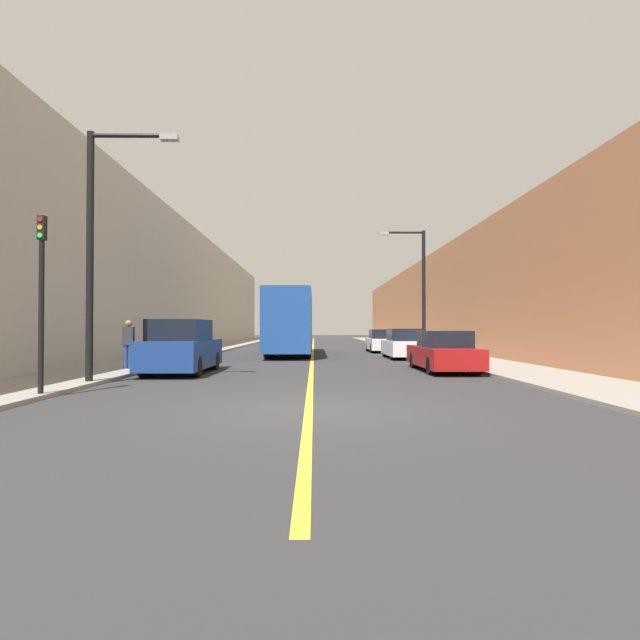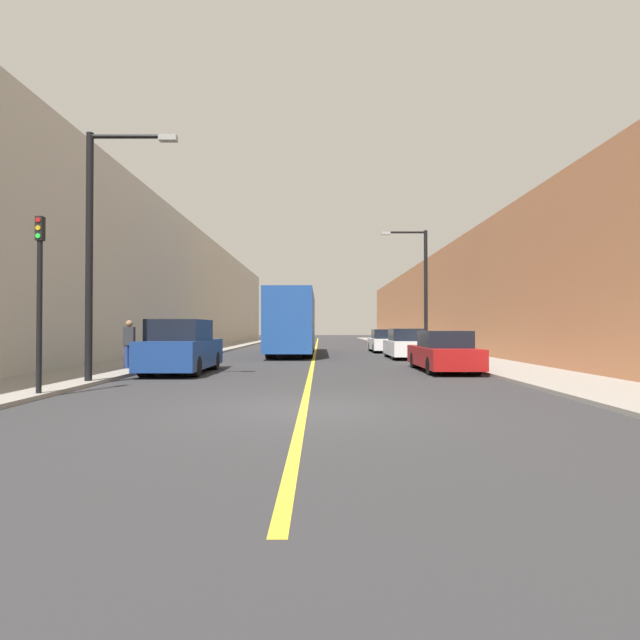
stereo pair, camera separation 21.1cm
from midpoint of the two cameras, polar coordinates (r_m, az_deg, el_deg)
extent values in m
plane|color=#2D2D30|center=(9.88, -1.51, -10.14)|extent=(200.00, 200.00, 0.00)
cube|color=gray|center=(40.51, -11.12, -3.05)|extent=(3.12, 72.00, 0.11)
cube|color=gray|center=(40.43, 10.05, -3.06)|extent=(3.12, 72.00, 0.11)
cube|color=#B7B2A3|center=(41.41, -15.95, 3.32)|extent=(4.00, 72.00, 9.22)
cube|color=#B2724C|center=(41.24, 14.91, 1.96)|extent=(4.00, 72.00, 7.24)
cube|color=gold|center=(39.79, -0.55, -3.18)|extent=(0.16, 72.00, 0.01)
cube|color=#1E4793|center=(29.49, -3.13, -0.14)|extent=(2.44, 11.45, 3.29)
cube|color=black|center=(23.82, -3.83, 1.42)|extent=(2.08, 0.04, 1.48)
cylinder|color=black|center=(26.04, -5.63, -3.19)|extent=(0.54, 1.09, 1.09)
cylinder|color=black|center=(25.93, -1.43, -3.20)|extent=(0.54, 1.09, 1.09)
cylinder|color=black|center=(33.11, -4.47, -2.70)|extent=(0.54, 1.09, 1.09)
cylinder|color=black|center=(33.02, -1.17, -2.71)|extent=(0.54, 1.09, 1.09)
cube|color=navy|center=(18.17, -15.40, -3.73)|extent=(1.93, 4.68, 0.95)
cube|color=black|center=(17.92, -15.58, -1.10)|extent=(1.70, 2.57, 0.71)
cube|color=black|center=(15.94, -17.57, -3.52)|extent=(1.64, 0.04, 0.43)
cylinder|color=black|center=(17.02, -19.15, -5.05)|extent=(0.43, 0.68, 0.68)
cylinder|color=black|center=(16.60, -14.20, -5.18)|extent=(0.43, 0.68, 0.68)
cylinder|color=black|center=(19.78, -16.41, -4.48)|extent=(0.43, 0.68, 0.68)
cylinder|color=black|center=(19.42, -12.13, -4.56)|extent=(0.43, 0.68, 0.68)
cube|color=maroon|center=(18.81, 13.94, -4.08)|extent=(1.77, 4.74, 0.70)
cube|color=black|center=(18.55, 14.11, -2.12)|extent=(1.55, 2.13, 0.59)
cube|color=black|center=(16.54, 15.93, -4.08)|extent=(1.50, 0.04, 0.31)
cylinder|color=black|center=(17.23, 12.92, -5.13)|extent=(0.39, 0.62, 0.62)
cylinder|color=black|center=(17.60, 17.30, -5.02)|extent=(0.39, 0.62, 0.62)
cylinder|color=black|center=(20.10, 11.01, -4.53)|extent=(0.39, 0.62, 0.62)
cylinder|color=black|center=(20.41, 14.81, -4.46)|extent=(0.39, 0.62, 0.62)
cube|color=silver|center=(26.17, 9.70, -3.15)|extent=(1.76, 4.27, 0.74)
cube|color=black|center=(25.94, 9.78, -1.67)|extent=(1.55, 1.92, 0.62)
cube|color=black|center=(24.09, 10.57, -3.04)|extent=(1.50, 0.04, 0.33)
cylinder|color=black|center=(24.76, 8.67, -3.85)|extent=(0.39, 0.62, 0.62)
cylinder|color=black|center=(25.01, 11.78, -3.81)|extent=(0.39, 0.62, 0.62)
cylinder|color=black|center=(27.38, 7.81, -3.56)|extent=(0.39, 0.62, 0.62)
cylinder|color=black|center=(27.60, 10.64, -3.54)|extent=(0.39, 0.62, 0.62)
cube|color=silver|center=(32.91, 7.41, -2.72)|extent=(1.90, 4.33, 0.70)
cube|color=black|center=(32.68, 7.46, -1.59)|extent=(1.67, 1.95, 0.60)
cube|color=black|center=(30.79, 7.94, -2.62)|extent=(1.61, 0.04, 0.32)
cylinder|color=black|center=(31.49, 6.40, -3.22)|extent=(0.42, 0.62, 0.62)
cylinder|color=black|center=(31.70, 9.07, -3.20)|extent=(0.42, 0.62, 0.62)
cylinder|color=black|center=(34.16, 5.88, -3.04)|extent=(0.42, 0.62, 0.62)
cylinder|color=black|center=(34.35, 8.34, -3.02)|extent=(0.42, 0.62, 0.62)
cylinder|color=black|center=(15.47, -24.75, 6.63)|extent=(0.20, 0.20, 6.97)
cylinder|color=black|center=(15.86, -20.84, 19.04)|extent=(2.20, 0.12, 0.12)
cube|color=#999993|center=(15.51, -16.81, 19.29)|extent=(0.50, 0.24, 0.16)
cylinder|color=black|center=(28.15, 11.97, 3.09)|extent=(0.20, 0.20, 6.86)
cylinder|color=black|center=(28.36, 9.75, 9.84)|extent=(2.20, 0.12, 0.12)
cube|color=#999993|center=(28.19, 7.51, 9.80)|extent=(0.50, 0.24, 0.16)
cylinder|color=black|center=(12.94, -29.25, 0.34)|extent=(0.12, 0.12, 3.47)
cube|color=black|center=(13.13, -29.18, 9.14)|extent=(0.16, 0.16, 0.55)
cylinder|color=#B21919|center=(13.09, -29.36, 9.98)|extent=(0.11, 0.02, 0.11)
cylinder|color=gold|center=(13.06, -29.37, 9.20)|extent=(0.11, 0.02, 0.11)
cylinder|color=#26E53F|center=(13.03, -29.37, 8.41)|extent=(0.11, 0.02, 0.11)
cylinder|color=navy|center=(19.54, -21.18, -3.94)|extent=(0.18, 0.18, 0.85)
cylinder|color=navy|center=(19.48, -20.70, -3.96)|extent=(0.18, 0.18, 0.85)
cube|color=#2D2D33|center=(19.48, -20.93, -1.73)|extent=(0.39, 0.21, 0.67)
sphere|color=#8C664C|center=(19.48, -20.92, -0.38)|extent=(0.25, 0.25, 0.25)
camera|label=1|loc=(0.11, -89.79, 0.00)|focal=28.00mm
camera|label=2|loc=(0.11, 90.21, 0.00)|focal=28.00mm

